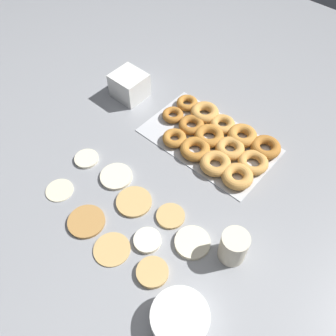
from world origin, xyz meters
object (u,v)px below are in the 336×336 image
object	(u,v)px
pancake_7	(152,272)
paper_cup	(234,246)
pancake_5	(192,242)
pancake_9	(87,159)
pancake_1	(59,190)
pancake_3	(86,221)
pancake_8	(147,240)
donut_tray	(217,140)
pancake_0	(171,216)
pancake_6	(135,202)
pancake_4	(112,249)
container_stack	(129,85)
pancake_2	(116,176)
batter_bowl	(180,319)

from	to	relation	value
pancake_7	paper_cup	world-z (taller)	paper_cup
pancake_5	pancake_9	world-z (taller)	pancake_5
pancake_1	pancake_3	xyz separation A→B (m)	(-0.16, 0.02, 0.00)
pancake_8	paper_cup	xyz separation A→B (m)	(-0.21, -0.14, 0.05)
paper_cup	pancake_5	bearing A→B (deg)	25.84
pancake_5	pancake_8	bearing A→B (deg)	38.67
pancake_5	pancake_7	bearing A→B (deg)	79.44
pancake_8	donut_tray	bearing A→B (deg)	-80.13
pancake_0	paper_cup	xyz separation A→B (m)	(-0.22, -0.03, 0.05)
pancake_6	pancake_3	bearing A→B (deg)	66.57
pancake_9	pancake_4	bearing A→B (deg)	151.15
pancake_1	pancake_4	world-z (taller)	pancake_4
pancake_5	pancake_9	bearing A→B (deg)	-0.19
container_stack	paper_cup	size ratio (longest dim) A/B	1.18
pancake_0	container_stack	world-z (taller)	container_stack
pancake_9	paper_cup	xyz separation A→B (m)	(-0.60, -0.05, 0.05)
pancake_2	pancake_3	world-z (taller)	same
pancake_7	pancake_8	distance (m)	0.10
pancake_1	pancake_5	size ratio (longest dim) A/B	0.85
batter_bowl	pancake_1	bearing A→B (deg)	-5.06
pancake_2	batter_bowl	distance (m)	0.52
pancake_4	donut_tray	world-z (taller)	donut_tray
pancake_9	pancake_0	bearing A→B (deg)	-176.37
pancake_4	pancake_5	distance (m)	0.24
pancake_2	donut_tray	xyz separation A→B (m)	(-0.17, -0.35, 0.01)
pancake_2	container_stack	size ratio (longest dim) A/B	0.88
pancake_3	pancake_9	bearing A→B (deg)	-40.76
pancake_0	pancake_4	distance (m)	0.21
pancake_0	pancake_1	size ratio (longest dim) A/B	0.99
pancake_0	pancake_2	world-z (taller)	pancake_2
pancake_5	donut_tray	xyz separation A→B (m)	(0.19, -0.37, 0.01)
pancake_1	pancake_9	bearing A→B (deg)	-77.27
pancake_6	donut_tray	bearing A→B (deg)	-96.62
pancake_3	pancake_4	distance (m)	0.13
pancake_4	pancake_2	bearing A→B (deg)	-46.38
pancake_8	pancake_4	bearing A→B (deg)	55.58
pancake_5	batter_bowl	bearing A→B (deg)	120.61
pancake_8	container_stack	bearing A→B (deg)	-40.43
pancake_9	paper_cup	size ratio (longest dim) A/B	0.80
pancake_1	pancake_5	distance (m)	0.48
pancake_6	pancake_7	distance (m)	0.24
pancake_9	pancake_1	bearing A→B (deg)	102.73
pancake_8	donut_tray	xyz separation A→B (m)	(0.08, -0.46, 0.01)
pancake_6	pancake_7	world-z (taller)	pancake_7
pancake_3	pancake_5	bearing A→B (deg)	-150.86
donut_tray	paper_cup	bearing A→B (deg)	132.78
pancake_0	pancake_9	xyz separation A→B (m)	(0.38, 0.02, 0.00)
pancake_6	pancake_9	size ratio (longest dim) A/B	1.37
pancake_7	pancake_8	bearing A→B (deg)	-38.32
pancake_9	container_stack	size ratio (longest dim) A/B	0.68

